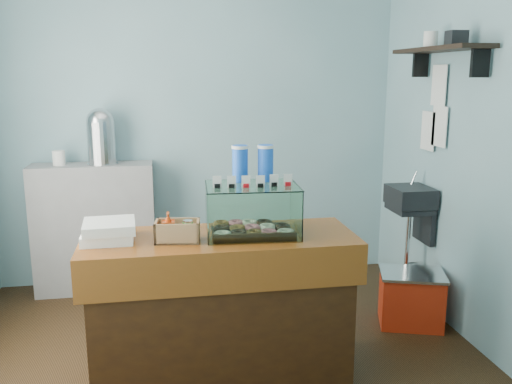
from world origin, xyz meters
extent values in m
plane|color=black|center=(0.00, 0.00, 0.00)|extent=(3.50, 3.50, 0.00)
cube|color=#76A1AC|center=(0.00, 1.50, 1.40)|extent=(3.50, 0.04, 2.80)
cube|color=#76A1AC|center=(0.00, -1.50, 1.40)|extent=(3.50, 0.04, 2.80)
cube|color=#76A1AC|center=(1.75, 0.00, 1.40)|extent=(0.04, 3.00, 2.80)
cube|color=black|center=(1.58, 0.55, 0.90)|extent=(0.30, 0.35, 0.15)
cube|color=black|center=(1.71, 0.55, 0.70)|extent=(0.04, 0.30, 0.35)
cylinder|color=silver|center=(1.65, 0.65, 1.02)|extent=(0.02, 0.02, 0.12)
cylinder|color=silver|center=(1.58, 0.55, 0.55)|extent=(0.04, 0.04, 0.45)
cube|color=black|center=(1.60, 0.30, 2.00)|extent=(0.25, 1.00, 0.03)
cube|color=black|center=(1.67, -0.10, 1.90)|extent=(0.12, 0.03, 0.18)
cube|color=black|center=(1.67, 0.70, 1.90)|extent=(0.12, 0.03, 0.18)
cube|color=white|center=(1.73, 0.45, 1.45)|extent=(0.01, 0.21, 0.30)
cube|color=white|center=(1.73, 0.62, 1.40)|extent=(0.01, 0.21, 0.30)
cube|color=white|center=(1.73, 0.50, 1.75)|extent=(0.01, 0.21, 0.30)
cube|color=#3E200C|center=(0.00, -0.25, 0.42)|extent=(1.50, 0.56, 0.84)
cube|color=#532B0B|center=(0.00, -0.25, 0.87)|extent=(1.60, 0.60, 0.06)
cube|color=#532B0B|center=(0.00, -0.53, 0.75)|extent=(1.60, 0.04, 0.18)
cube|color=gray|center=(-0.90, 1.32, 0.55)|extent=(1.00, 0.32, 1.10)
cube|color=#331C0F|center=(0.19, -0.24, 0.91)|extent=(0.50, 0.37, 0.02)
torus|color=silver|center=(0.01, -0.34, 0.94)|extent=(0.10, 0.10, 0.03)
torus|color=black|center=(0.10, -0.34, 0.94)|extent=(0.10, 0.10, 0.03)
torus|color=brown|center=(0.19, -0.35, 0.94)|extent=(0.10, 0.10, 0.03)
torus|color=#D5647B|center=(0.28, -0.35, 0.94)|extent=(0.10, 0.10, 0.03)
torus|color=silver|center=(0.37, -0.36, 0.94)|extent=(0.10, 0.10, 0.03)
torus|color=black|center=(0.01, -0.23, 0.94)|extent=(0.10, 0.10, 0.03)
torus|color=brown|center=(0.10, -0.23, 0.94)|extent=(0.10, 0.10, 0.03)
torus|color=#D5647B|center=(0.19, -0.24, 0.94)|extent=(0.10, 0.10, 0.03)
torus|color=silver|center=(0.28, -0.24, 0.94)|extent=(0.10, 0.10, 0.03)
torus|color=black|center=(0.37, -0.25, 0.94)|extent=(0.10, 0.10, 0.03)
torus|color=brown|center=(0.02, -0.12, 0.94)|extent=(0.10, 0.10, 0.03)
torus|color=#D5647B|center=(0.11, -0.12, 0.94)|extent=(0.10, 0.10, 0.03)
torus|color=silver|center=(0.20, -0.13, 0.94)|extent=(0.10, 0.10, 0.03)
torus|color=black|center=(0.29, -0.13, 0.94)|extent=(0.10, 0.10, 0.03)
cube|color=white|center=(0.18, -0.43, 1.04)|extent=(0.53, 0.04, 0.29)
cube|color=white|center=(0.20, -0.04, 1.04)|extent=(0.53, 0.04, 0.29)
cube|color=white|center=(-0.07, -0.22, 1.04)|extent=(0.03, 0.39, 0.29)
cube|color=white|center=(0.46, -0.25, 1.04)|extent=(0.03, 0.39, 0.29)
cube|color=white|center=(0.19, -0.24, 1.19)|extent=(0.56, 0.43, 0.01)
cube|color=white|center=(-0.01, -0.27, 1.23)|extent=(0.05, 0.01, 0.07)
cube|color=black|center=(-0.01, -0.27, 1.21)|extent=(0.03, 0.02, 0.02)
cube|color=white|center=(0.07, -0.28, 1.23)|extent=(0.05, 0.01, 0.07)
cube|color=black|center=(0.07, -0.28, 1.21)|extent=(0.03, 0.02, 0.02)
cube|color=white|center=(0.15, -0.28, 1.23)|extent=(0.05, 0.01, 0.07)
cube|color=red|center=(0.15, -0.28, 1.21)|extent=(0.03, 0.02, 0.02)
cube|color=white|center=(0.23, -0.29, 1.23)|extent=(0.05, 0.01, 0.07)
cube|color=black|center=(0.23, -0.29, 1.21)|extent=(0.03, 0.02, 0.02)
cube|color=white|center=(0.31, -0.29, 1.23)|extent=(0.05, 0.01, 0.07)
cube|color=black|center=(0.31, -0.29, 1.21)|extent=(0.03, 0.02, 0.02)
cube|color=white|center=(0.40, -0.30, 1.23)|extent=(0.05, 0.01, 0.07)
cube|color=red|center=(0.40, -0.30, 1.21)|extent=(0.03, 0.02, 0.02)
cylinder|color=blue|center=(0.14, -0.11, 1.31)|extent=(0.09, 0.09, 0.22)
cylinder|color=white|center=(0.14, -0.11, 1.41)|extent=(0.10, 0.10, 0.02)
cylinder|color=blue|center=(0.30, -0.12, 1.31)|extent=(0.09, 0.09, 0.22)
cylinder|color=white|center=(0.30, -0.12, 1.41)|extent=(0.10, 0.10, 0.02)
cube|color=tan|center=(-0.25, -0.31, 0.91)|extent=(0.27, 0.18, 0.01)
cube|color=tan|center=(-0.26, -0.37, 0.96)|extent=(0.25, 0.04, 0.12)
cube|color=tan|center=(-0.24, -0.24, 0.96)|extent=(0.25, 0.04, 0.12)
cube|color=tan|center=(-0.37, -0.29, 0.96)|extent=(0.03, 0.15, 0.12)
cube|color=tan|center=(-0.13, -0.32, 0.96)|extent=(0.03, 0.15, 0.12)
imported|color=#D14913|center=(-0.30, -0.30, 0.99)|extent=(0.08, 0.08, 0.16)
cylinder|color=#308725|center=(-0.19, -0.31, 0.96)|extent=(0.06, 0.06, 0.10)
cylinder|color=silver|center=(-0.19, -0.31, 1.02)|extent=(0.05, 0.05, 0.01)
cube|color=white|center=(-0.64, -0.22, 0.93)|extent=(0.29, 0.29, 0.06)
cube|color=white|center=(-0.63, -0.23, 0.99)|extent=(0.30, 0.30, 0.06)
cylinder|color=silver|center=(-0.80, 1.31, 1.10)|extent=(0.25, 0.25, 0.01)
cylinder|color=silver|center=(-0.80, 1.31, 1.28)|extent=(0.23, 0.23, 0.34)
sphere|color=silver|center=(-0.80, 1.31, 1.45)|extent=(0.23, 0.23, 0.23)
cube|color=red|center=(1.47, 0.21, 0.19)|extent=(0.52, 0.45, 0.39)
cube|color=silver|center=(1.47, 0.21, 0.40)|extent=(0.55, 0.48, 0.02)
camera|label=1|loc=(-0.32, -3.29, 1.83)|focal=38.00mm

